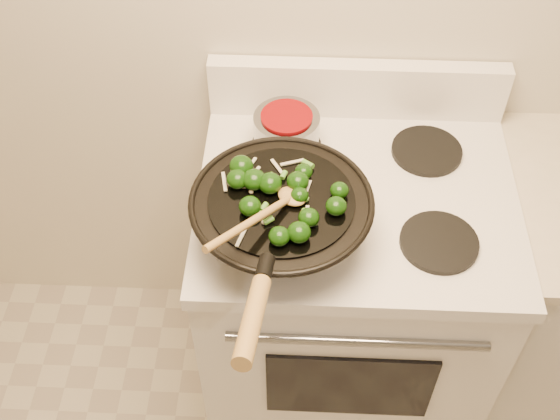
{
  "coord_description": "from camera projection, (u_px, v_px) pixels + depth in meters",
  "views": [
    {
      "loc": [
        -0.39,
        0.01,
        2.18
      ],
      "look_at": [
        -0.43,
        1.01,
        1.03
      ],
      "focal_mm": 45.0,
      "sensor_mm": 36.0,
      "label": 1
    }
  ],
  "objects": [
    {
      "name": "saucepan",
      "position": [
        287.0,
        131.0,
        1.76
      ],
      "size": [
        0.17,
        0.26,
        0.1
      ],
      "color": "gray",
      "rests_on": "stove"
    },
    {
      "name": "stove",
      "position": [
        345.0,
        297.0,
        2.05
      ],
      "size": [
        0.78,
        0.67,
        1.08
      ],
      "color": "white",
      "rests_on": "ground"
    },
    {
      "name": "wooden_spoon",
      "position": [
        269.0,
        211.0,
        1.45
      ],
      "size": [
        0.21,
        0.26,
        0.1
      ],
      "color": "#A17B3F",
      "rests_on": "wok"
    },
    {
      "name": "wok",
      "position": [
        281.0,
        217.0,
        1.55
      ],
      "size": [
        0.4,
        0.67,
        0.25
      ],
      "color": "black",
      "rests_on": "stove"
    },
    {
      "name": "stirfry",
      "position": [
        279.0,
        194.0,
        1.5
      ],
      "size": [
        0.28,
        0.26,
        0.05
      ],
      "color": "black",
      "rests_on": "wok"
    }
  ]
}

